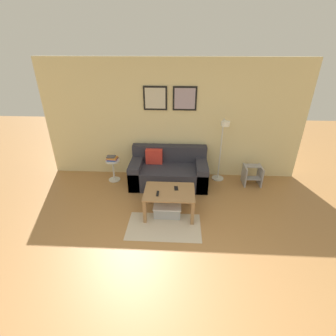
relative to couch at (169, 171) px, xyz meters
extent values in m
plane|color=#A87542|center=(0.06, -2.83, -0.28)|extent=(16.00, 16.00, 0.00)
cube|color=beige|center=(0.06, 0.45, 1.00)|extent=(5.60, 0.06, 2.55)
cube|color=black|center=(-0.30, 0.41, 1.49)|extent=(0.49, 0.02, 0.49)
cube|color=beige|center=(-0.30, 0.40, 1.49)|extent=(0.42, 0.01, 0.42)
cube|color=black|center=(0.31, 0.41, 1.49)|extent=(0.49, 0.02, 0.49)
cube|color=#A393A8|center=(0.31, 0.40, 1.49)|extent=(0.42, 0.01, 0.42)
cube|color=#C1B299|center=(0.00, -1.47, -0.28)|extent=(1.24, 0.72, 0.01)
cube|color=#2D2D38|center=(0.01, -0.04, -0.07)|extent=(1.64, 0.85, 0.42)
cube|color=#2D2D38|center=(0.01, 0.28, 0.32)|extent=(1.64, 0.20, 0.36)
cube|color=#2D2D38|center=(-0.69, -0.04, -0.01)|extent=(0.24, 0.85, 0.54)
cube|color=#2D2D38|center=(0.70, -0.04, -0.01)|extent=(0.24, 0.85, 0.54)
cube|color=red|center=(-0.32, 0.11, 0.30)|extent=(0.36, 0.14, 0.32)
cube|color=#997047|center=(0.07, -1.09, 0.18)|extent=(0.89, 0.64, 0.02)
cube|color=#997047|center=(-0.34, -1.37, -0.06)|extent=(0.06, 0.06, 0.45)
cube|color=#997047|center=(0.48, -1.37, -0.06)|extent=(0.06, 0.06, 0.45)
cube|color=#997047|center=(-0.34, -0.80, -0.06)|extent=(0.06, 0.06, 0.45)
cube|color=#997047|center=(0.48, -0.80, -0.06)|extent=(0.06, 0.06, 0.45)
cube|color=#9EA3A8|center=(0.04, -1.09, -0.18)|extent=(0.47, 0.41, 0.19)
cube|color=silver|center=(0.04, -1.09, -0.08)|extent=(0.49, 0.44, 0.02)
cylinder|color=silver|center=(1.12, 0.24, -0.27)|extent=(0.27, 0.27, 0.02)
cylinder|color=silver|center=(1.12, 0.24, 0.43)|extent=(0.03, 0.03, 1.38)
cylinder|color=silver|center=(1.12, 0.13, 1.12)|extent=(0.02, 0.22, 0.02)
cylinder|color=white|center=(1.12, 0.02, 1.09)|extent=(0.17, 0.17, 0.09)
cylinder|color=silver|center=(-1.24, 0.05, -0.27)|extent=(0.26, 0.26, 0.01)
cylinder|color=silver|center=(-1.24, 0.05, -0.04)|extent=(0.04, 0.04, 0.45)
cylinder|color=silver|center=(-1.24, 0.05, 0.20)|extent=(0.31, 0.31, 0.02)
cube|color=#335199|center=(-1.24, 0.07, 0.22)|extent=(0.19, 0.17, 0.03)
cube|color=#8C4C93|center=(-1.24, 0.07, 0.24)|extent=(0.25, 0.18, 0.01)
cube|color=#D18438|center=(-1.24, 0.08, 0.26)|extent=(0.23, 0.20, 0.02)
cube|color=#D18438|center=(-1.24, 0.08, 0.28)|extent=(0.22, 0.16, 0.01)
cube|color=#4C4C51|center=(-1.26, 0.07, 0.30)|extent=(0.18, 0.14, 0.02)
cube|color=black|center=(-0.13, -1.19, 0.20)|extent=(0.04, 0.15, 0.02)
cube|color=black|center=(0.19, -0.99, 0.19)|extent=(0.08, 0.15, 0.01)
cube|color=#99999E|center=(1.65, 0.05, -0.07)|extent=(0.03, 0.37, 0.42)
cube|color=#99999E|center=(1.99, 0.05, -0.07)|extent=(0.03, 0.37, 0.42)
cube|color=#99999E|center=(1.82, -0.02, -0.10)|extent=(0.31, 0.17, 0.02)
cube|color=#99999E|center=(1.82, 0.11, 0.13)|extent=(0.31, 0.17, 0.02)
camera|label=1|loc=(0.24, -4.68, 2.50)|focal=26.00mm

